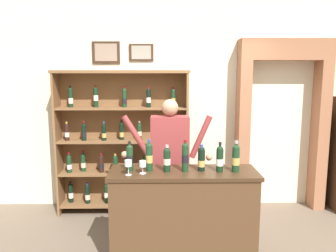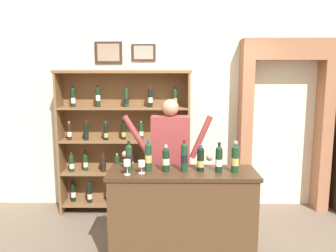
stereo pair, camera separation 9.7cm
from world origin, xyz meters
name	(u,v)px [view 1 (the left image)]	position (x,y,z in m)	size (l,w,h in m)	color
back_wall	(178,105)	(0.00, 1.73, 1.53)	(12.00, 0.19, 3.06)	beige
wine_shelf	(123,140)	(-0.80, 1.38, 1.06)	(1.89, 0.36, 2.05)	brown
archway_doorway	(280,115)	(1.52, 1.60, 1.40)	(1.31, 0.45, 2.49)	#9E6647
tasting_counter	(183,217)	(-0.01, 0.00, 0.51)	(1.54, 0.52, 1.01)	#4C331E
shopkeeper	(170,153)	(-0.14, 0.54, 1.07)	(1.09, 0.22, 1.72)	#2D3347
tasting_bottle_brunello	(130,157)	(-0.57, 0.02, 1.16)	(0.07, 0.07, 0.31)	#19381E
tasting_bottle_grappa	(149,156)	(-0.37, 0.02, 1.17)	(0.07, 0.07, 0.33)	#19381E
tasting_bottle_chianti	(167,159)	(-0.18, -0.01, 1.15)	(0.07, 0.07, 0.28)	black
tasting_bottle_riserva	(185,156)	(0.01, -0.01, 1.17)	(0.07, 0.07, 0.33)	#19381E
tasting_bottle_vin_santo	(201,159)	(0.18, 0.01, 1.14)	(0.08, 0.08, 0.28)	black
tasting_bottle_super_tuscan	(220,158)	(0.36, -0.02, 1.15)	(0.07, 0.07, 0.31)	black
tasting_bottle_bianco	(236,158)	(0.52, -0.03, 1.16)	(0.08, 0.08, 0.32)	#19381E
wine_glass_center	(128,164)	(-0.57, -0.13, 1.13)	(0.07, 0.07, 0.15)	silver
wine_glass_left	(143,165)	(-0.43, -0.08, 1.11)	(0.07, 0.07, 0.13)	silver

